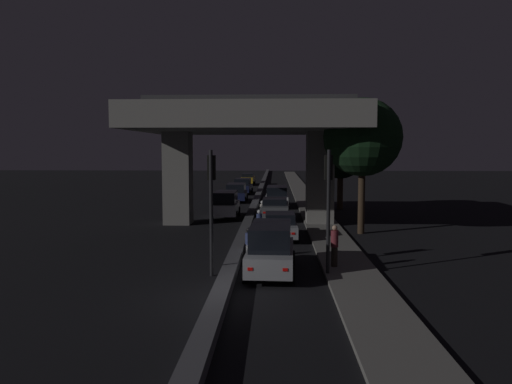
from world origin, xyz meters
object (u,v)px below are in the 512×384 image
(car_white_fourth, at_px, (277,196))
(motorcycle_white_filtering_near, at_px, (249,245))
(car_silver_lead, at_px, (271,248))
(motorcycle_blue_filtering_mid, at_px, (259,225))
(car_grey_third, at_px, (275,208))
(car_taxi_yellow_fourth_oncoming, at_px, (248,179))
(traffic_light_right_of_median, at_px, (328,190))
(motorcycle_black_filtering_far, at_px, (262,212))
(car_dark_blue_third_oncoming, at_px, (243,186))
(traffic_light_left_of_median, at_px, (211,190))
(car_dark_blue_second_oncoming, at_px, (236,192))
(street_lamp, at_px, (306,157))
(pedestrian_on_sidewalk, at_px, (334,246))
(car_white_lead_oncoming, at_px, (226,204))
(car_silver_second, at_px, (280,225))

(car_white_fourth, bearing_deg, motorcycle_white_filtering_near, 177.02)
(car_silver_lead, height_order, motorcycle_blue_filtering_mid, car_silver_lead)
(car_grey_third, height_order, car_taxi_yellow_fourth_oncoming, car_taxi_yellow_fourth_oncoming)
(traffic_light_right_of_median, relative_size, car_white_fourth, 1.02)
(motorcycle_black_filtering_far, bearing_deg, traffic_light_right_of_median, -169.50)
(car_dark_blue_third_oncoming, height_order, motorcycle_black_filtering_far, car_dark_blue_third_oncoming)
(traffic_light_left_of_median, xyz_separation_m, traffic_light_right_of_median, (4.46, -0.00, 0.01))
(traffic_light_right_of_median, xyz_separation_m, car_dark_blue_second_oncoming, (-5.66, 27.28, -2.41))
(street_lamp, distance_m, car_taxi_yellow_fourth_oncoming, 29.11)
(street_lamp, relative_size, car_dark_blue_second_oncoming, 1.67)
(traffic_light_left_of_median, relative_size, car_silver_lead, 1.04)
(motorcycle_black_filtering_far, bearing_deg, pedestrian_on_sidewalk, -167.24)
(street_lamp, relative_size, car_grey_third, 1.59)
(traffic_light_left_of_median, height_order, car_silver_lead, traffic_light_left_of_median)
(car_taxi_yellow_fourth_oncoming, bearing_deg, car_grey_third, 7.77)
(traffic_light_left_of_median, bearing_deg, car_grey_third, 81.31)
(car_white_lead_oncoming, height_order, motorcycle_blue_filtering_mid, car_white_lead_oncoming)
(car_dark_blue_second_oncoming, bearing_deg, car_silver_lead, 7.35)
(pedestrian_on_sidewalk, bearing_deg, motorcycle_white_filtering_near, 150.31)
(traffic_light_right_of_median, xyz_separation_m, car_white_fourth, (-1.88, 23.46, -2.39))
(car_grey_third, height_order, pedestrian_on_sidewalk, pedestrian_on_sidewalk)
(car_grey_third, bearing_deg, pedestrian_on_sidewalk, -169.54)
(pedestrian_on_sidewalk, bearing_deg, car_dark_blue_third_oncoming, 99.80)
(car_white_fourth, distance_m, pedestrian_on_sidewalk, 22.56)
(car_silver_second, height_order, pedestrian_on_sidewalk, pedestrian_on_sidewalk)
(street_lamp, relative_size, pedestrian_on_sidewalk, 4.29)
(car_white_fourth, height_order, car_taxi_yellow_fourth_oncoming, car_white_fourth)
(street_lamp, height_order, car_white_fourth, street_lamp)
(car_white_lead_oncoming, distance_m, car_dark_blue_third_oncoming, 19.56)
(car_taxi_yellow_fourth_oncoming, xyz_separation_m, motorcycle_black_filtering_far, (2.92, -34.71, -0.23))
(street_lamp, relative_size, motorcycle_white_filtering_near, 4.05)
(car_dark_blue_second_oncoming, xyz_separation_m, motorcycle_blue_filtering_mid, (2.75, -18.51, -0.27))
(car_dark_blue_second_oncoming, relative_size, motorcycle_blue_filtering_mid, 2.18)
(traffic_light_right_of_median, height_order, motorcycle_white_filtering_near, traffic_light_right_of_median)
(car_taxi_yellow_fourth_oncoming, bearing_deg, car_dark_blue_second_oncoming, 1.81)
(traffic_light_left_of_median, xyz_separation_m, car_white_lead_oncoming, (-1.08, 16.14, -2.30))
(car_dark_blue_second_oncoming, relative_size, car_dark_blue_third_oncoming, 0.94)
(car_taxi_yellow_fourth_oncoming, distance_m, pedestrian_on_sidewalk, 49.08)
(traffic_light_left_of_median, height_order, car_grey_third, traffic_light_left_of_median)
(car_taxi_yellow_fourth_oncoming, relative_size, motorcycle_blue_filtering_mid, 2.39)
(street_lamp, height_order, car_taxi_yellow_fourth_oncoming, street_lamp)
(traffic_light_right_of_median, relative_size, pedestrian_on_sidewalk, 2.89)
(traffic_light_left_of_median, bearing_deg, car_silver_lead, 10.39)
(traffic_light_left_of_median, relative_size, car_grey_third, 1.07)
(car_white_fourth, xyz_separation_m, car_white_lead_oncoming, (-3.66, -7.32, 0.09))
(car_taxi_yellow_fourth_oncoming, height_order, motorcycle_blue_filtering_mid, car_taxi_yellow_fourth_oncoming)
(car_dark_blue_third_oncoming, bearing_deg, car_dark_blue_second_oncoming, 2.12)
(car_grey_third, relative_size, car_taxi_yellow_fourth_oncoming, 0.96)
(car_white_fourth, distance_m, motorcycle_black_filtering_far, 8.54)
(car_silver_lead, bearing_deg, car_white_fourth, 1.38)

